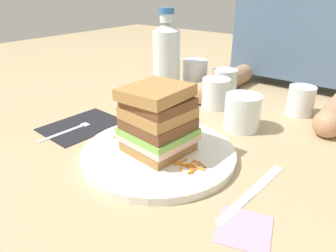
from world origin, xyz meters
The scene contains 31 objects.
ground_plane centered at (0.00, 0.00, 0.00)m, with size 3.00×3.00×0.00m, color tan.
main_plate centered at (-0.01, -0.02, 0.01)m, with size 0.30×0.30×0.01m, color white.
sandwich centered at (-0.01, -0.02, 0.08)m, with size 0.13×0.12×0.13m.
carrot_shred_0 centered at (-0.09, -0.02, 0.02)m, with size 0.00×0.00×0.03m, color orange.
carrot_shred_1 centered at (-0.08, -0.03, 0.02)m, with size 0.00×0.00×0.03m, color orange.
carrot_shred_2 centered at (-0.09, -0.03, 0.02)m, with size 0.00×0.00×0.02m, color orange.
carrot_shred_3 centered at (-0.10, -0.03, 0.02)m, with size 0.00×0.00×0.03m, color orange.
carrot_shred_4 centered at (-0.10, 0.00, 0.02)m, with size 0.00×0.00×0.03m, color orange.
carrot_shred_5 centered at (-0.08, -0.03, 0.02)m, with size 0.00×0.00×0.02m, color orange.
carrot_shred_6 centered at (-0.09, 0.00, 0.02)m, with size 0.00×0.00×0.03m, color orange.
carrot_shred_7 centered at (0.09, -0.01, 0.02)m, with size 0.00×0.00×0.02m, color orange.
carrot_shred_8 centered at (0.08, -0.01, 0.02)m, with size 0.00×0.00×0.02m, color orange.
carrot_shred_9 centered at (0.07, -0.03, 0.02)m, with size 0.00×0.00×0.03m, color orange.
carrot_shred_10 centered at (0.07, -0.02, 0.02)m, with size 0.00×0.00×0.02m, color orange.
carrot_shred_11 centered at (0.06, -0.04, 0.02)m, with size 0.00×0.00×0.03m, color orange.
carrot_shred_12 centered at (0.06, -0.03, 0.02)m, with size 0.00×0.00×0.03m, color orange.
carrot_shred_13 centered at (0.08, -0.04, 0.02)m, with size 0.00×0.00×0.03m, color orange.
carrot_shred_14 centered at (0.09, -0.04, 0.02)m, with size 0.00×0.00×0.02m, color orange.
carrot_shred_15 centered at (0.06, -0.04, 0.02)m, with size 0.00×0.00×0.02m, color orange.
carrot_shred_16 centered at (0.09, -0.03, 0.02)m, with size 0.00×0.00×0.03m, color orange.
napkin_dark centered at (-0.24, -0.02, 0.00)m, with size 0.13×0.18×0.00m, color black.
fork centered at (-0.24, -0.05, 0.00)m, with size 0.02×0.17×0.00m.
knife centered at (0.19, -0.02, 0.00)m, with size 0.03×0.20×0.00m.
juice_glass centered at (0.06, 0.20, 0.04)m, with size 0.08×0.08×0.08m.
water_bottle centered at (-0.21, 0.27, 0.11)m, with size 0.08×0.08×0.25m.
empty_tumbler_0 centered at (-0.17, 0.36, 0.05)m, with size 0.07×0.07×0.10m, color silver.
empty_tumbler_1 centered at (-0.08, 0.37, 0.04)m, with size 0.07×0.07×0.08m, color silver.
empty_tumbler_2 centered at (-0.05, 0.28, 0.04)m, with size 0.08×0.08×0.08m, color silver.
empty_tumbler_3 centered at (0.14, 0.37, 0.04)m, with size 0.07×0.07×0.07m, color silver.
napkin_pink centered at (0.21, -0.10, 0.00)m, with size 0.07×0.08×0.00m, color pink.
diner_across centered at (0.06, 0.60, 0.23)m, with size 0.44×0.47×0.52m.
Camera 1 is at (0.33, -0.41, 0.31)m, focal length 32.68 mm.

